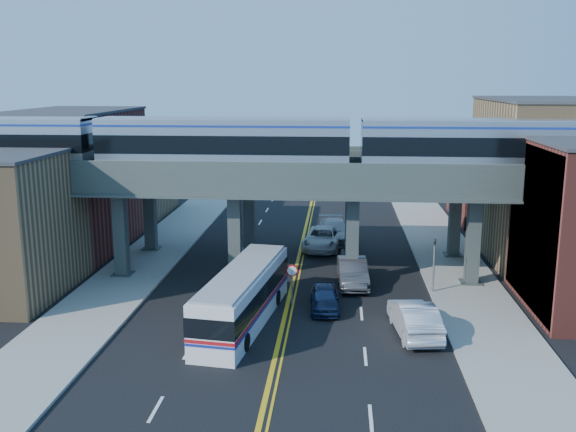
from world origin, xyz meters
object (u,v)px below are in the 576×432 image
at_px(stop_sign, 292,278).
at_px(car_lane_b, 353,272).
at_px(transit_bus, 243,297).
at_px(car_lane_a, 325,298).
at_px(car_lane_c, 323,238).
at_px(traffic_signal, 434,259).
at_px(car_lane_d, 335,231).
at_px(car_parked_curb, 414,318).
at_px(transit_train, 224,143).

height_order(stop_sign, car_lane_b, stop_sign).
distance_m(transit_bus, car_lane_a, 5.30).
bearing_deg(car_lane_c, traffic_signal, -49.20).
height_order(car_lane_b, car_lane_d, car_lane_d).
xyz_separation_m(stop_sign, car_parked_curb, (6.94, -3.92, -0.83)).
bearing_deg(transit_bus, stop_sign, -32.49).
xyz_separation_m(stop_sign, car_lane_c, (1.50, 13.78, -0.91)).
height_order(traffic_signal, car_lane_b, traffic_signal).
distance_m(car_lane_c, car_lane_d, 2.61).
bearing_deg(car_parked_curb, transit_bus, -12.35).
bearing_deg(car_lane_a, car_lane_d, 85.85).
height_order(car_lane_a, car_lane_c, car_lane_c).
xyz_separation_m(transit_bus, car_lane_b, (6.31, 7.40, -0.65)).
height_order(traffic_signal, car_lane_d, traffic_signal).
bearing_deg(car_lane_a, car_lane_b, 67.48).
height_order(car_lane_c, car_parked_curb, car_parked_curb).
height_order(transit_train, car_lane_a, transit_train).
relative_size(car_lane_d, car_parked_curb, 1.10).
distance_m(transit_train, traffic_signal, 15.69).
bearing_deg(car_lane_a, transit_train, 139.25).
height_order(transit_train, car_lane_c, transit_train).
distance_m(car_lane_c, car_parked_curb, 18.52).
bearing_deg(stop_sign, car_lane_a, -12.61).
relative_size(transit_bus, car_lane_a, 2.79).
distance_m(transit_train, transit_bus, 11.50).
bearing_deg(car_lane_a, car_lane_c, 89.44).
xyz_separation_m(transit_bus, car_lane_a, (4.56, 2.57, -0.82)).
relative_size(stop_sign, car_lane_b, 0.49).
bearing_deg(traffic_signal, car_lane_c, 124.47).
xyz_separation_m(car_lane_a, car_lane_c, (-0.51, 14.23, 0.13)).
height_order(car_lane_b, car_parked_curb, car_parked_curb).
xyz_separation_m(traffic_signal, car_lane_a, (-6.89, -3.45, -1.57)).
distance_m(car_lane_a, car_lane_c, 14.24).
relative_size(car_lane_b, car_lane_d, 0.88).
bearing_deg(car_lane_d, car_lane_c, -118.82).
relative_size(traffic_signal, car_lane_a, 0.96).
bearing_deg(car_lane_a, stop_sign, 164.79).
height_order(transit_train, transit_bus, transit_train).
xyz_separation_m(transit_train, car_lane_d, (7.39, 11.20, -8.54)).
xyz_separation_m(stop_sign, car_lane_b, (3.76, 4.38, -0.87)).
bearing_deg(transit_bus, traffic_signal, -54.53).
bearing_deg(car_parked_curb, car_lane_a, -42.07).
distance_m(car_lane_b, car_lane_d, 11.89).
xyz_separation_m(stop_sign, car_lane_a, (2.01, -0.45, -1.03)).
bearing_deg(car_lane_a, transit_bus, -153.20).
bearing_deg(transit_bus, car_lane_b, -32.72).
distance_m(traffic_signal, car_lane_d, 14.76).
bearing_deg(car_parked_curb, stop_sign, -36.40).
bearing_deg(traffic_signal, transit_train, 171.77).
bearing_deg(car_lane_d, transit_train, -130.69).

